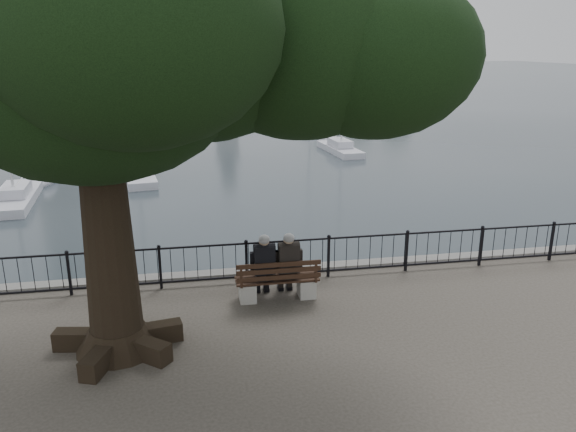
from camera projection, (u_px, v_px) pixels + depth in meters
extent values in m
cube|color=slate|center=(284.00, 289.00, 14.21)|extent=(200.00, 0.40, 1.20)
plane|color=#1F2B31|center=(195.00, 79.00, 108.42)|extent=(260.00, 260.00, 0.00)
cube|color=black|center=(288.00, 241.00, 13.31)|extent=(22.00, 0.04, 0.04)
cube|color=black|center=(288.00, 273.00, 13.55)|extent=(22.00, 0.04, 0.04)
cube|color=gray|center=(247.00, 292.00, 12.40)|extent=(0.36, 0.46, 0.42)
cube|color=gray|center=(306.00, 287.00, 12.63)|extent=(0.36, 0.46, 0.42)
cube|color=black|center=(277.00, 279.00, 12.45)|extent=(1.85, 0.51, 0.04)
cube|color=black|center=(279.00, 271.00, 12.09)|extent=(1.85, 0.04, 0.41)
cube|color=black|center=(264.00, 275.00, 12.37)|extent=(0.37, 0.31, 0.25)
cube|color=black|center=(265.00, 260.00, 12.15)|extent=(0.45, 0.25, 0.62)
sphere|color=tan|center=(264.00, 241.00, 12.06)|extent=(0.24, 0.24, 0.24)
ellipsoid|color=gray|center=(264.00, 239.00, 12.03)|extent=(0.25, 0.25, 0.21)
cube|color=black|center=(262.00, 284.00, 12.75)|extent=(0.33, 0.45, 0.46)
cube|color=black|center=(288.00, 273.00, 12.46)|extent=(0.37, 0.31, 0.25)
cube|color=black|center=(289.00, 258.00, 12.24)|extent=(0.45, 0.25, 0.62)
sphere|color=tan|center=(289.00, 239.00, 12.15)|extent=(0.24, 0.24, 0.24)
ellipsoid|color=gray|center=(289.00, 238.00, 12.12)|extent=(0.25, 0.25, 0.21)
cube|color=black|center=(286.00, 282.00, 12.84)|extent=(0.33, 0.45, 0.46)
cone|color=black|center=(118.00, 337.00, 10.44)|extent=(1.55, 1.55, 0.46)
cone|color=black|center=(105.00, 208.00, 9.70)|extent=(1.00, 1.00, 5.46)
ellipsoid|color=black|center=(90.00, 55.00, 8.95)|extent=(5.28, 5.28, 4.12)
ellipsoid|color=black|center=(198.00, 32.00, 9.48)|extent=(4.73, 4.73, 3.69)
ellipsoid|color=black|center=(301.00, 43.00, 9.58)|extent=(4.19, 4.19, 3.27)
ellipsoid|color=black|center=(374.00, 55.00, 9.49)|extent=(3.64, 3.64, 2.84)
ellipsoid|color=black|center=(54.00, 23.00, 10.19)|extent=(4.19, 4.19, 3.27)
ellipsoid|color=black|center=(133.00, 29.00, 7.53)|extent=(4.19, 4.19, 3.27)
ellipsoid|color=black|center=(235.00, 13.00, 10.36)|extent=(4.01, 4.01, 3.12)
cube|color=slate|center=(50.00, 96.00, 66.61)|extent=(10.01, 10.01, 1.40)
cube|color=slate|center=(226.00, 102.00, 58.73)|extent=(6.01, 6.01, 1.40)
cube|color=gray|center=(225.00, 78.00, 58.00)|extent=(2.20, 2.60, 4.01)
cube|color=slate|center=(225.00, 56.00, 57.37)|extent=(2.60, 3.00, 0.30)
cube|color=gray|center=(224.00, 48.00, 57.40)|extent=(1.30, 2.20, 1.40)
cube|color=gray|center=(225.00, 40.00, 56.25)|extent=(1.50, 1.00, 1.60)
sphere|color=gray|center=(224.00, 29.00, 55.55)|extent=(1.70, 1.70, 1.70)
cube|color=silver|center=(17.00, 201.00, 23.71)|extent=(1.80, 5.08, 0.55)
cube|color=silver|center=(15.00, 190.00, 23.57)|extent=(1.18, 2.11, 0.42)
cube|color=silver|center=(140.00, 177.00, 27.89)|extent=(2.02, 4.99, 0.54)
cube|color=silver|center=(139.00, 168.00, 27.74)|extent=(1.26, 2.09, 0.40)
cylinder|color=silver|center=(131.00, 75.00, 26.18)|extent=(0.11, 0.11, 9.30)
cube|color=silver|center=(340.00, 151.00, 34.89)|extent=(1.84, 5.05, 0.55)
cube|color=silver|center=(340.00, 143.00, 34.75)|extent=(1.19, 2.10, 0.41)
cylinder|color=silver|center=(343.00, 74.00, 33.27)|extent=(0.11, 0.11, 8.72)
cube|color=silver|center=(9.00, 137.00, 39.85)|extent=(2.72, 5.16, 0.55)
cube|color=silver|center=(8.00, 130.00, 39.70)|extent=(1.54, 2.23, 0.41)
cube|color=silver|center=(308.00, 127.00, 45.10)|extent=(1.81, 5.94, 0.65)
cube|color=silver|center=(308.00, 120.00, 44.95)|extent=(1.27, 2.44, 0.49)
cylinder|color=silver|center=(310.00, 57.00, 43.20)|extent=(0.13, 0.13, 10.24)
cube|color=silver|center=(131.00, 122.00, 47.97)|extent=(2.39, 5.90, 0.64)
cube|color=silver|center=(131.00, 116.00, 47.83)|extent=(1.49, 2.48, 0.48)
cylinder|color=silver|center=(124.00, 42.00, 45.75)|extent=(0.13, 0.13, 12.47)
cube|color=#3E3932|center=(354.00, 82.00, 90.90)|extent=(30.00, 8.00, 1.20)
cylinder|color=black|center=(328.00, 67.00, 87.43)|extent=(0.70, 0.70, 4.00)
ellipsoid|color=black|center=(328.00, 40.00, 86.26)|extent=(5.20, 5.20, 4.16)
cylinder|color=black|center=(361.00, 66.00, 90.34)|extent=(0.70, 0.70, 4.00)
ellipsoid|color=black|center=(362.00, 40.00, 89.16)|extent=(5.20, 5.20, 4.16)
cylinder|color=black|center=(399.00, 66.00, 90.42)|extent=(0.70, 0.70, 4.00)
ellipsoid|color=black|center=(400.00, 40.00, 89.25)|extent=(5.20, 5.20, 4.16)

